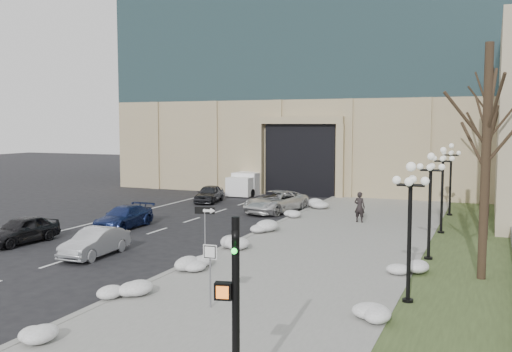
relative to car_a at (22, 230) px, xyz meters
The scene contains 30 objects.
ground 13.97m from the car_a, 37.95° to the right, with size 160.00×160.00×0.00m, color black.
sidewalk 15.49m from the car_a, 20.50° to the left, with size 9.00×40.00×0.12m, color gray.
curb 11.39m from the car_a, 28.46° to the left, with size 0.30×40.00×0.14m, color gray.
grass_strip 21.70m from the car_a, 14.48° to the left, with size 4.00×40.00×0.10m, color #364522.
car_a is the anchor object (origin of this frame).
car_b 5.30m from the car_a, ahead, with size 1.34×3.85×1.27m, color #B9BCC1.
car_c 5.91m from the car_a, 67.74° to the left, with size 1.78×4.39×1.27m, color navy.
car_d 16.53m from the car_a, 60.04° to the left, with size 2.45×5.31×1.48m, color silver.
car_e 17.16m from the car_a, 84.02° to the left, with size 1.56×3.88×1.32m, color #2C2D31.
pedestrian 18.81m from the car_a, 39.56° to the left, with size 0.67×0.44×1.84m, color black.
box_truck 23.40m from the car_a, 83.49° to the left, with size 2.17×6.03×1.91m.
one_way_sign 10.79m from the car_a, ahead, with size 0.93×0.27×2.48m.
keep_sign 14.69m from the car_a, 22.70° to the right, with size 0.46×0.08×2.16m.
traffic_signal 20.37m from the car_a, 33.54° to the right, with size 0.71×0.94×4.12m.
snow_clump_a 14.60m from the car_a, 44.54° to the right, with size 1.10×1.60×0.36m, color white.
snow_clump_b 11.91m from the car_a, 29.57° to the right, with size 1.10×1.60×0.36m, color white.
snow_clump_c 10.75m from the car_a, ahead, with size 1.10×1.60×0.36m, color white.
snow_clump_d 10.92m from the car_a, 13.34° to the left, with size 1.10×1.60×0.36m, color white.
snow_clump_e 12.48m from the car_a, 33.18° to the left, with size 1.10×1.60×0.36m, color white.
snow_clump_f 15.85m from the car_a, 49.75° to the left, with size 1.10×1.60×0.36m, color white.
snow_clump_g 19.71m from the car_a, 57.87° to the left, with size 1.10×1.60×0.36m, color white.
snow_clump_h 19.31m from the car_a, 15.50° to the right, with size 1.10×1.60×0.36m, color white.
snow_clump_i 18.88m from the car_a, ahead, with size 1.10×1.60×0.36m, color white.
lamppost_a 19.62m from the car_a, ahead, with size 1.18×1.18×4.76m.
lamppost_b 19.84m from the car_a, 11.49° to the left, with size 1.18×1.18×4.76m.
lamppost_c 22.06m from the car_a, 28.37° to the left, with size 1.18×1.18×4.76m.
lamppost_d 25.78m from the car_a, 41.24° to the left, with size 1.18×1.18×4.76m.
tree_near 22.15m from the car_a, ahead, with size 3.20×3.20×9.00m.
tree_mid 23.96m from the car_a, 23.66° to the left, with size 3.20×3.20×8.50m.
tree_far 28.21m from the car_a, 39.02° to the left, with size 3.20×3.20×9.50m.
Camera 1 is at (10.72, -12.99, 5.99)m, focal length 40.00 mm.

